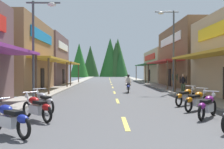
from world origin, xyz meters
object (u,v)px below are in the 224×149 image
motorcycle_parked_right_2 (207,106)px  pedestrian_waiting (183,82)px  streetlamp_left (38,36)px  motorcycle_parked_left_2 (44,101)px  motorcycle_parked_left_1 (37,107)px  motorcycle_parked_left_0 (10,118)px  pedestrian_browsing (175,79)px  motorcycle_parked_right_4 (186,96)px  motorcycle_parked_right_3 (197,100)px  streetlamp_right (170,40)px  rider_cruising_lead (128,85)px

motorcycle_parked_right_2 → pedestrian_waiting: pedestrian_waiting is taller
streetlamp_left → motorcycle_parked_right_2: 10.16m
motorcycle_parked_right_2 → motorcycle_parked_left_2: bearing=115.2°
streetlamp_left → motorcycle_parked_left_1: streetlamp_left is taller
motorcycle_parked_left_0 → pedestrian_browsing: pedestrian_browsing is taller
motorcycle_parked_left_0 → motorcycle_parked_left_1: (0.16, 2.25, 0.00)m
motorcycle_parked_right_2 → motorcycle_parked_right_4: (0.30, 3.70, 0.00)m
motorcycle_parked_right_3 → motorcycle_parked_left_2: size_ratio=0.92×
motorcycle_parked_left_1 → motorcycle_parked_left_2: 1.88m
motorcycle_parked_left_1 → motorcycle_parked_left_2: same height
streetlamp_right → motorcycle_parked_right_2: 12.33m
streetlamp_left → pedestrian_waiting: 12.07m
motorcycle_parked_right_3 → motorcycle_parked_left_0: (-6.95, -4.44, 0.00)m
streetlamp_right → motorcycle_parked_right_3: streetlamp_right is taller
motorcycle_parked_right_4 → motorcycle_parked_left_0: same height
motorcycle_parked_right_3 → pedestrian_browsing: (2.35, 12.61, 0.56)m
streetlamp_right → rider_cruising_lead: 5.18m
motorcycle_parked_left_1 → motorcycle_parked_right_3: bearing=-116.0°
streetlamp_left → pedestrian_waiting: streetlamp_left is taller
streetlamp_left → motorcycle_parked_left_0: (1.27, -7.83, -3.41)m
streetlamp_right → motorcycle_parked_right_4: streetlamp_right is taller
streetlamp_left → pedestrian_browsing: (10.57, 9.22, -2.85)m
motorcycle_parked_right_2 → pedestrian_waiting: 11.11m
streetlamp_left → motorcycle_parked_right_3: size_ratio=3.64×
rider_cruising_lead → pedestrian_browsing: size_ratio=1.19×
motorcycle_parked_right_2 → motorcycle_parked_right_3: same height
streetlamp_right → motorcycle_parked_right_2: streetlamp_right is taller
motorcycle_parked_left_1 → pedestrian_browsing: bearing=-75.6°
motorcycle_parked_right_3 → pedestrian_browsing: bearing=36.8°
motorcycle_parked_left_2 → rider_cruising_lead: 11.26m
streetlamp_right → motorcycle_parked_right_2: size_ratio=3.98×
motorcycle_parked_left_1 → pedestrian_browsing: size_ratio=0.90×
motorcycle_parked_left_0 → motorcycle_parked_left_2: (-0.05, 4.12, 0.00)m
motorcycle_parked_right_2 → pedestrian_waiting: (2.31, 10.86, 0.43)m
streetlamp_right → motorcycle_parked_left_0: bearing=-120.0°
motorcycle_parked_right_2 → pedestrian_waiting: bearing=26.3°
motorcycle_parked_right_4 → streetlamp_right: bearing=37.7°
streetlamp_right → rider_cruising_lead: (-3.54, 0.24, -3.78)m
motorcycle_parked_left_1 → streetlamp_right: bearing=-77.8°
streetlamp_right → pedestrian_waiting: streetlamp_right is taller
motorcycle_parked_right_2 → motorcycle_parked_right_3: size_ratio=1.06×
streetlamp_left → rider_cruising_lead: size_ratio=2.79×
motorcycle_parked_left_2 → rider_cruising_lead: size_ratio=0.83×
motorcycle_parked_right_4 → pedestrian_browsing: size_ratio=0.89×
streetlamp_right → motorcycle_parked_right_2: (-1.44, -11.59, -3.94)m
motorcycle_parked_right_2 → motorcycle_parked_left_1: 6.56m
motorcycle_parked_left_2 → motorcycle_parked_left_1: bearing=149.8°
motorcycle_parked_left_1 → rider_cruising_lead: (4.45, 12.12, 0.17)m
motorcycle_parked_right_4 → streetlamp_left: bearing=125.0°
streetlamp_left → rider_cruising_lead: 9.37m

